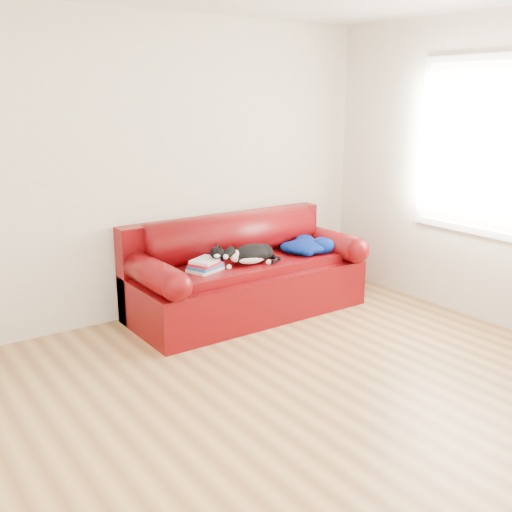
% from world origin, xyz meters
% --- Properties ---
extents(ground, '(4.50, 4.50, 0.00)m').
position_xyz_m(ground, '(0.00, 0.00, 0.00)').
color(ground, brown).
rests_on(ground, ground).
extents(room_shell, '(4.52, 4.02, 2.61)m').
position_xyz_m(room_shell, '(0.12, 0.02, 1.67)').
color(room_shell, beige).
rests_on(room_shell, ground).
extents(sofa_base, '(2.10, 0.90, 0.50)m').
position_xyz_m(sofa_base, '(0.65, 1.49, 0.24)').
color(sofa_base, '#3F0207').
rests_on(sofa_base, ground).
extents(sofa_back, '(2.10, 1.01, 0.88)m').
position_xyz_m(sofa_back, '(0.65, 1.74, 0.54)').
color(sofa_back, '#3F0207').
rests_on(sofa_back, ground).
extents(book_stack, '(0.32, 0.28, 0.10)m').
position_xyz_m(book_stack, '(0.18, 1.41, 0.55)').
color(book_stack, beige).
rests_on(book_stack, sofa_base).
extents(cat, '(0.58, 0.27, 0.21)m').
position_xyz_m(cat, '(0.61, 1.37, 0.58)').
color(cat, black).
rests_on(cat, sofa_base).
extents(blanket, '(0.51, 0.48, 0.15)m').
position_xyz_m(blanket, '(1.25, 1.38, 0.57)').
color(blanket, '#020B4C').
rests_on(blanket, sofa_base).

